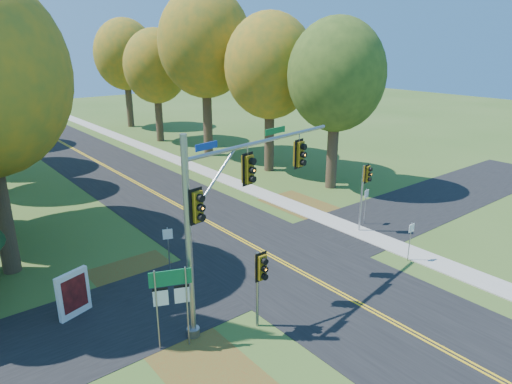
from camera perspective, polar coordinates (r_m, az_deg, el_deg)
ground at (r=23.13m, az=5.84°, el=-10.07°), size 160.00×160.00×0.00m
road_main at (r=23.12m, az=5.84°, el=-10.04°), size 8.00×160.00×0.02m
road_cross at (r=24.42m, az=2.54°, el=-8.33°), size 60.00×6.00×0.02m
centerline_left at (r=23.06m, az=5.66°, el=-10.09°), size 0.10×160.00×0.01m
centerline_right at (r=23.18m, az=6.03°, el=-9.93°), size 0.10×160.00×0.01m
sidewalk_east at (r=27.42m, az=15.22°, el=-5.83°), size 1.60×160.00×0.06m
leaf_patch_w_near at (r=22.81m, az=-13.58°, el=-10.95°), size 4.00×6.00×0.00m
leaf_patch_e at (r=31.39m, az=7.11°, el=-2.20°), size 3.50×8.00×0.00m
leaf_patch_w_far at (r=17.25m, az=-5.95°, el=-21.29°), size 3.00×5.00×0.00m
tree_e_a at (r=34.87m, az=10.00°, el=14.13°), size 7.20×7.20×12.73m
tree_e_b at (r=39.30m, az=1.75°, el=15.39°), size 7.60×7.60×13.33m
tree_e_c at (r=45.13m, az=-6.36°, el=17.93°), size 8.80×8.80×15.79m
tree_e_d at (r=52.89m, az=-12.41°, el=15.06°), size 7.00×7.00×12.32m
tree_e_e at (r=63.06m, az=-16.02°, el=16.15°), size 7.80×7.80×13.74m
traffic_mast at (r=17.79m, az=-3.14°, el=-0.79°), size 8.72×2.04×8.01m
east_signal_pole at (r=27.32m, az=13.54°, el=1.30°), size 0.48×0.57×4.20m
ped_signal_pole at (r=17.83m, az=0.59°, el=-10.05°), size 0.53×0.61×3.36m
route_sign_cluster at (r=17.19m, az=-10.56°, el=-12.25°), size 1.43×0.64×3.29m
info_kiosk at (r=20.79m, az=-21.86°, el=-11.77°), size 1.45×0.65×2.02m
reg_sign_e_north at (r=29.03m, az=13.58°, el=-0.99°), size 0.44×0.10×2.33m
reg_sign_e_south at (r=24.89m, az=18.77°, el=-5.10°), size 0.41×0.06×2.16m
reg_sign_w at (r=22.59m, az=-10.92°, el=-6.22°), size 0.46×0.20×2.49m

